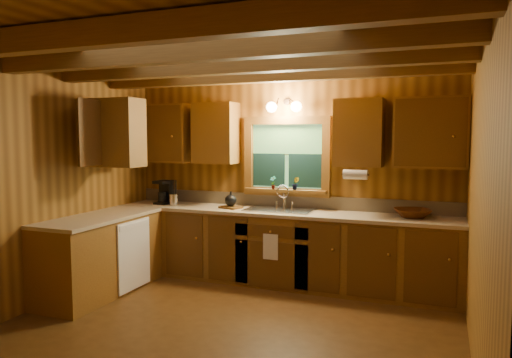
{
  "coord_description": "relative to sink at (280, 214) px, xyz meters",
  "views": [
    {
      "loc": [
        1.83,
        -3.93,
        1.79
      ],
      "look_at": [
        0.0,
        0.8,
        1.35
      ],
      "focal_mm": 33.83,
      "sensor_mm": 36.0,
      "label": 1
    }
  ],
  "objects": [
    {
      "name": "window",
      "position": [
        0.0,
        0.26,
        0.67
      ],
      "size": [
        1.12,
        0.08,
        1.0
      ],
      "color": "brown",
      "rests_on": "room"
    },
    {
      "name": "potted_plant_right",
      "position": [
        0.14,
        0.19,
        0.36
      ],
      "size": [
        0.1,
        0.09,
        0.16
      ],
      "primitive_type": "imported",
      "rotation": [
        0.0,
        0.0,
        0.28
      ],
      "color": "#533311",
      "rests_on": "window_sill"
    },
    {
      "name": "upper_cabinets",
      "position": [
        -0.56,
        -0.18,
        0.98
      ],
      "size": [
        4.19,
        1.77,
        0.78
      ],
      "color": "brown",
      "rests_on": "room"
    },
    {
      "name": "dishwasher_panel",
      "position": [
        -1.47,
        -0.92,
        -0.43
      ],
      "size": [
        0.02,
        0.6,
        0.8
      ],
      "primitive_type": "cube",
      "color": "white",
      "rests_on": "base_cabinets"
    },
    {
      "name": "wall_sconce",
      "position": [
        0.0,
        0.14,
        1.31
      ],
      "size": [
        0.45,
        0.21,
        0.17
      ],
      "color": "black",
      "rests_on": "room"
    },
    {
      "name": "sink",
      "position": [
        0.0,
        0.0,
        0.0
      ],
      "size": [
        0.82,
        0.48,
        0.43
      ],
      "color": "silver",
      "rests_on": "countertop"
    },
    {
      "name": "dish_towel",
      "position": [
        0.0,
        -0.34,
        -0.34
      ],
      "size": [
        0.18,
        0.01,
        0.3
      ],
      "primitive_type": "cube",
      "color": "white",
      "rests_on": "base_cabinets"
    },
    {
      "name": "paper_towel_roll",
      "position": [
        0.92,
        -0.07,
        0.51
      ],
      "size": [
        0.27,
        0.11,
        0.11
      ],
      "primitive_type": "cylinder",
      "rotation": [
        0.0,
        1.57,
        0.0
      ],
      "color": "white",
      "rests_on": "upper_cabinets"
    },
    {
      "name": "room",
      "position": [
        0.0,
        -1.6,
        0.44
      ],
      "size": [
        4.2,
        4.2,
        4.2
      ],
      "color": "#4F3213",
      "rests_on": "ground"
    },
    {
      "name": "base_cabinets",
      "position": [
        -0.49,
        -0.32,
        -0.43
      ],
      "size": [
        4.2,
        2.22,
        0.86
      ],
      "color": "brown",
      "rests_on": "ground"
    },
    {
      "name": "coffee_maker",
      "position": [
        -1.63,
        -0.0,
        0.2
      ],
      "size": [
        0.18,
        0.23,
        0.32
      ],
      "rotation": [
        0.0,
        0.0,
        -0.14
      ],
      "color": "black",
      "rests_on": "countertop"
    },
    {
      "name": "wicker_basket",
      "position": [
        1.54,
        0.04,
        0.09
      ],
      "size": [
        0.49,
        0.49,
        0.1
      ],
      "primitive_type": "imported",
      "rotation": [
        0.0,
        0.0,
        0.31
      ],
      "color": "#48230C",
      "rests_on": "countertop"
    },
    {
      "name": "potted_plant_left",
      "position": [
        -0.15,
        0.18,
        0.37
      ],
      "size": [
        0.1,
        0.08,
        0.16
      ],
      "primitive_type": "imported",
      "rotation": [
        0.0,
        0.0,
        -0.28
      ],
      "color": "#533311",
      "rests_on": "window_sill"
    },
    {
      "name": "backsplash",
      "position": [
        0.0,
        0.28,
        0.12
      ],
      "size": [
        4.2,
        0.02,
        0.16
      ],
      "primitive_type": "cube",
      "color": "tan",
      "rests_on": "room"
    },
    {
      "name": "window_sill",
      "position": [
        0.0,
        0.22,
        0.26
      ],
      "size": [
        1.06,
        0.14,
        0.04
      ],
      "primitive_type": "cube",
      "color": "brown",
      "rests_on": "room"
    },
    {
      "name": "countertop",
      "position": [
        -0.48,
        -0.31,
        0.02
      ],
      "size": [
        4.2,
        2.24,
        0.04
      ],
      "color": "tan",
      "rests_on": "base_cabinets"
    },
    {
      "name": "cutting_board",
      "position": [
        -0.63,
        -0.05,
        0.06
      ],
      "size": [
        0.31,
        0.26,
        0.02
      ],
      "primitive_type": "cube",
      "rotation": [
        0.0,
        0.0,
        -0.32
      ],
      "color": "#533311",
      "rests_on": "countertop"
    },
    {
      "name": "utensil_crock",
      "position": [
        -1.44,
        -0.08,
        0.13
      ],
      "size": [
        0.12,
        0.12,
        0.33
      ],
      "rotation": [
        0.0,
        0.0,
        -0.07
      ],
      "color": "silver",
      "rests_on": "countertop"
    },
    {
      "name": "teakettle",
      "position": [
        -0.63,
        -0.05,
        0.14
      ],
      "size": [
        0.15,
        0.15,
        0.19
      ],
      "rotation": [
        0.0,
        0.0,
        0.09
      ],
      "color": "black",
      "rests_on": "cutting_board"
    },
    {
      "name": "ceiling_beams",
      "position": [
        0.0,
        -1.6,
        1.63
      ],
      "size": [
        4.2,
        2.54,
        0.18
      ],
      "color": "brown",
      "rests_on": "room"
    }
  ]
}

